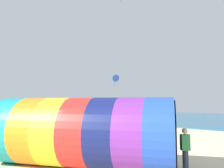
{
  "coord_description": "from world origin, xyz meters",
  "views": [
    {
      "loc": [
        8.45,
        -4.71,
        2.76
      ],
      "look_at": [
        1.03,
        3.81,
        3.78
      ],
      "focal_mm": 35.0,
      "sensor_mm": 36.0,
      "label": 1
    }
  ],
  "objects_px": {
    "beach_flag": "(28,114)",
    "kite_blue_delta": "(115,78)",
    "giant_inflatable_tube": "(83,132)",
    "kite_handler": "(185,149)"
  },
  "relations": [
    {
      "from": "kite_handler",
      "to": "kite_blue_delta",
      "type": "distance_m",
      "value": 19.28
    },
    {
      "from": "kite_blue_delta",
      "to": "beach_flag",
      "type": "relative_size",
      "value": 0.8
    },
    {
      "from": "giant_inflatable_tube",
      "to": "kite_blue_delta",
      "type": "relative_size",
      "value": 4.71
    },
    {
      "from": "giant_inflatable_tube",
      "to": "kite_handler",
      "type": "height_order",
      "value": "giant_inflatable_tube"
    },
    {
      "from": "giant_inflatable_tube",
      "to": "kite_handler",
      "type": "bearing_deg",
      "value": 32.76
    },
    {
      "from": "beach_flag",
      "to": "kite_blue_delta",
      "type": "bearing_deg",
      "value": 98.74
    },
    {
      "from": "kite_handler",
      "to": "beach_flag",
      "type": "bearing_deg",
      "value": -177.9
    },
    {
      "from": "kite_handler",
      "to": "beach_flag",
      "type": "xyz_separation_m",
      "value": [
        -12.17,
        -0.45,
        1.06
      ]
    },
    {
      "from": "giant_inflatable_tube",
      "to": "kite_handler",
      "type": "distance_m",
      "value": 4.39
    },
    {
      "from": "giant_inflatable_tube",
      "to": "kite_blue_delta",
      "type": "height_order",
      "value": "kite_blue_delta"
    }
  ]
}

